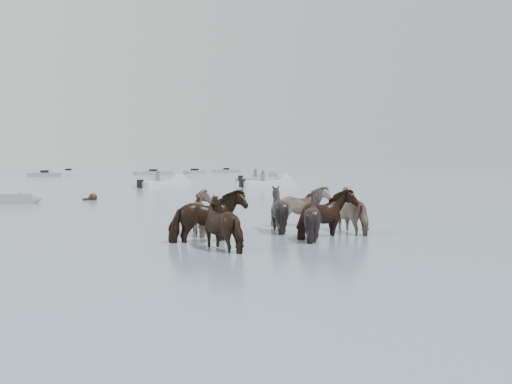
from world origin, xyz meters
TOP-DOWN VIEW (x-y plane):
  - ground at (0.00, 0.00)m, footprint 400.00×400.00m
  - pony_herd at (1.54, 2.32)m, footprint 6.07×4.12m
  - swimming_pony at (2.85, 18.88)m, footprint 0.72×0.44m
  - motorboat_c at (13.56, 30.64)m, footprint 5.88×3.83m
  - motorboat_d at (20.01, 25.42)m, footprint 5.24×1.78m
  - motorboat_e at (26.88, 35.60)m, footprint 5.65×2.36m

SIDE VIEW (x-z plane):
  - ground at x=0.00m, z-range 0.00..0.00m
  - swimming_pony at x=2.85m, z-range -0.12..0.32m
  - motorboat_c at x=13.56m, z-range -0.74..1.18m
  - motorboat_e at x=26.88m, z-range -0.73..1.19m
  - motorboat_d at x=20.01m, z-range -0.73..1.19m
  - pony_herd at x=1.54m, z-range -0.29..1.25m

